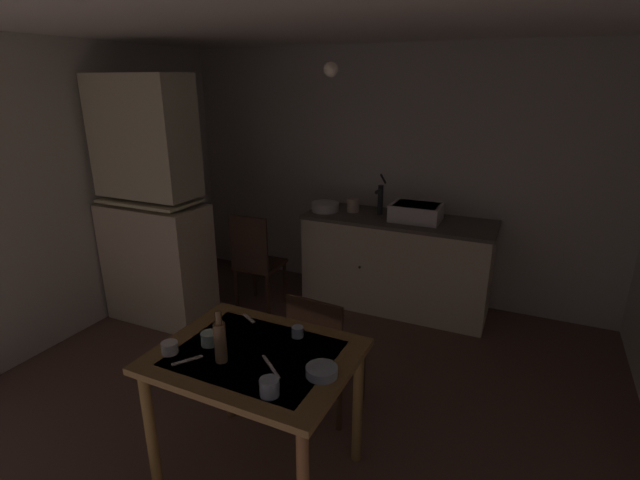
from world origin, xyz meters
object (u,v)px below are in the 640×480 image
object	(u,v)px
mug_tall	(209,339)
glass_bottle	(221,341)
hutch_cabinet	(153,212)
chair_by_counter	(256,261)
chair_far_side	(324,351)
dining_table	(256,372)
serving_bowl_wide	(322,371)
mixing_bowl_counter	(325,207)
sink_basin	(416,212)
hand_pump	(380,197)

from	to	relation	value
mug_tall	glass_bottle	distance (m)	0.20
hutch_cabinet	chair_by_counter	size ratio (longest dim) A/B	2.25
chair_far_side	chair_by_counter	distance (m)	1.60
hutch_cabinet	chair_far_side	distance (m)	2.05
hutch_cabinet	dining_table	distance (m)	2.18
chair_far_side	mug_tall	size ratio (longest dim) A/B	9.96
chair_far_side	serving_bowl_wide	size ratio (longest dim) A/B	5.69
mug_tall	mixing_bowl_counter	bearing A→B (deg)	98.96
glass_bottle	serving_bowl_wide	bearing A→B (deg)	11.00
mixing_bowl_counter	glass_bottle	size ratio (longest dim) A/B	0.96
hutch_cabinet	sink_basin	xyz separation A→B (m)	(2.03, 1.11, -0.04)
hand_pump	hutch_cabinet	bearing A→B (deg)	-145.45
sink_basin	chair_far_side	size ratio (longest dim) A/B	0.51
dining_table	glass_bottle	bearing A→B (deg)	-129.58
hand_pump	serving_bowl_wide	bearing A→B (deg)	-78.48
mug_tall	glass_bottle	world-z (taller)	glass_bottle
sink_basin	hand_pump	xyz separation A→B (m)	(-0.35, 0.05, 0.09)
mixing_bowl_counter	sink_basin	bearing A→B (deg)	3.28
hutch_cabinet	hand_pump	size ratio (longest dim) A/B	5.49
chair_by_counter	hutch_cabinet	bearing A→B (deg)	-145.45
dining_table	mug_tall	size ratio (longest dim) A/B	11.68
serving_bowl_wide	mixing_bowl_counter	bearing A→B (deg)	113.61
mixing_bowl_counter	glass_bottle	xyz separation A→B (m)	(0.51, -2.41, -0.04)
mug_tall	glass_bottle	xyz separation A→B (m)	(0.15, -0.10, 0.08)
hand_pump	dining_table	size ratio (longest dim) A/B	0.39
hutch_cabinet	serving_bowl_wide	world-z (taller)	hutch_cabinet
hand_pump	glass_bottle	xyz separation A→B (m)	(-0.00, -2.50, -0.16)
hutch_cabinet	mixing_bowl_counter	xyz separation A→B (m)	(1.16, 1.06, -0.08)
chair_by_counter	chair_far_side	bearing A→B (deg)	-42.55
hand_pump	glass_bottle	bearing A→B (deg)	-90.11
hand_pump	chair_by_counter	xyz separation A→B (m)	(-0.97, -0.67, -0.56)
dining_table	serving_bowl_wide	distance (m)	0.41
glass_bottle	chair_far_side	bearing A→B (deg)	74.39
hand_pump	chair_by_counter	world-z (taller)	hand_pump
sink_basin	chair_far_side	distance (m)	1.78
sink_basin	dining_table	size ratio (longest dim) A/B	0.43
dining_table	chair_far_side	size ratio (longest dim) A/B	1.17
sink_basin	hutch_cabinet	bearing A→B (deg)	-151.34
mixing_bowl_counter	serving_bowl_wide	size ratio (longest dim) A/B	1.74
hand_pump	chair_by_counter	bearing A→B (deg)	-145.45
mixing_bowl_counter	mug_tall	distance (m)	2.34
mixing_bowl_counter	chair_far_side	world-z (taller)	mixing_bowl_counter
sink_basin	chair_far_side	xyz separation A→B (m)	(-0.15, -1.70, -0.50)
hutch_cabinet	glass_bottle	world-z (taller)	hutch_cabinet
mixing_bowl_counter	dining_table	bearing A→B (deg)	-74.71
serving_bowl_wide	mug_tall	distance (m)	0.65
dining_table	chair_by_counter	xyz separation A→B (m)	(-1.07, 1.70, -0.17)
dining_table	chair_far_side	bearing A→B (deg)	80.63
chair_by_counter	glass_bottle	distance (m)	2.11
mug_tall	chair_by_counter	bearing A→B (deg)	115.15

